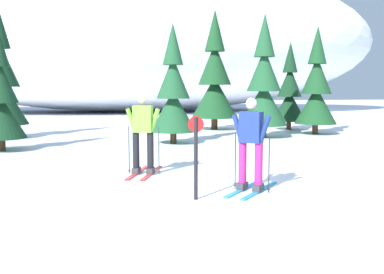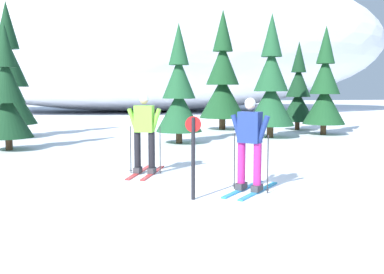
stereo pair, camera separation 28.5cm
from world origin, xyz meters
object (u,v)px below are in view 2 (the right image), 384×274
at_px(pine_tree_left, 7,97).
at_px(pine_tree_center_right, 271,86).
at_px(skier_lime_jacket, 144,132).
at_px(trail_marker_post, 193,153).
at_px(skier_navy_jacket, 250,143).
at_px(pine_tree_center, 223,80).
at_px(pine_tree_center_left, 179,93).
at_px(pine_tree_far_left, 9,81).
at_px(pine_tree_far_right, 325,90).
at_px(pine_tree_right, 298,93).

relative_size(pine_tree_left, pine_tree_center_right, 0.82).
relative_size(skier_lime_jacket, trail_marker_post, 1.24).
xyz_separation_m(skier_navy_jacket, pine_tree_center, (2.55, 12.47, 1.42)).
bearing_deg(trail_marker_post, pine_tree_center_left, 83.48).
distance_m(pine_tree_center_left, pine_tree_center, 5.68).
xyz_separation_m(skier_navy_jacket, pine_tree_center_right, (3.60, 8.76, 1.11)).
bearing_deg(pine_tree_far_left, pine_tree_center_right, -10.14).
bearing_deg(pine_tree_left, pine_tree_far_left, 101.33).
distance_m(pine_tree_far_left, pine_tree_center_right, 10.34).
height_order(pine_tree_center_left, trail_marker_post, pine_tree_center_left).
xyz_separation_m(pine_tree_center_right, pine_tree_far_right, (2.61, 0.67, -0.13)).
distance_m(pine_tree_center_left, pine_tree_center_right, 4.03).
distance_m(skier_lime_jacket, pine_tree_center, 11.35).
relative_size(skier_navy_jacket, trail_marker_post, 1.21).
bearing_deg(pine_tree_center, pine_tree_far_left, -168.33).
bearing_deg(pine_tree_left, skier_navy_jacket, -49.30).
bearing_deg(pine_tree_center_right, pine_tree_right, 50.74).
bearing_deg(pine_tree_right, pine_tree_center, 168.14).
height_order(skier_navy_jacket, pine_tree_right, pine_tree_right).
xyz_separation_m(skier_lime_jacket, trail_marker_post, (0.68, -2.50, -0.13)).
relative_size(pine_tree_far_left, pine_tree_center_left, 1.26).
distance_m(pine_tree_left, trail_marker_post, 8.60).
bearing_deg(skier_navy_jacket, trail_marker_post, -160.51).
bearing_deg(pine_tree_right, trail_marker_post, -120.61).
bearing_deg(skier_navy_jacket, pine_tree_far_right, 56.65).
bearing_deg(pine_tree_center_left, pine_tree_center, 60.31).
bearing_deg(pine_tree_far_right, pine_tree_center_right, -165.66).
distance_m(pine_tree_center_right, pine_tree_right, 3.86).
bearing_deg(pine_tree_far_right, pine_tree_center_left, -163.86).
distance_m(pine_tree_right, trail_marker_post, 14.14).
height_order(pine_tree_left, trail_marker_post, pine_tree_left).
distance_m(pine_tree_center_right, trail_marker_post, 10.40).
distance_m(pine_tree_center, pine_tree_right, 3.61).
relative_size(skier_navy_jacket, pine_tree_far_right, 0.39).
bearing_deg(pine_tree_far_right, skier_navy_jacket, -123.35).
height_order(pine_tree_center, pine_tree_right, pine_tree_center).
distance_m(pine_tree_far_right, trail_marker_post, 12.33).
xyz_separation_m(pine_tree_far_left, pine_tree_center_right, (10.18, -1.82, -0.20)).
height_order(pine_tree_far_left, pine_tree_center_right, pine_tree_far_left).
height_order(pine_tree_left, pine_tree_center_left, pine_tree_center_left).
height_order(pine_tree_center_left, pine_tree_center_right, pine_tree_center_right).
relative_size(pine_tree_center, pine_tree_center_right, 1.15).
bearing_deg(pine_tree_center_right, pine_tree_far_left, 169.86).
xyz_separation_m(pine_tree_center, trail_marker_post, (-3.71, -12.87, -1.52)).
distance_m(skier_navy_jacket, pine_tree_right, 13.22).
distance_m(pine_tree_left, pine_tree_center_right, 9.63).
bearing_deg(skier_lime_jacket, trail_marker_post, -74.77).
bearing_deg(pine_tree_center_right, trail_marker_post, -117.39).
bearing_deg(pine_tree_center_left, trail_marker_post, -96.52).
relative_size(skier_lime_jacket, pine_tree_right, 0.44).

